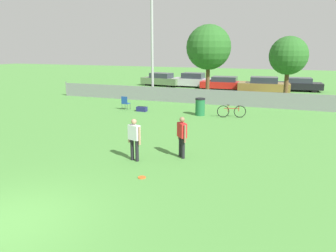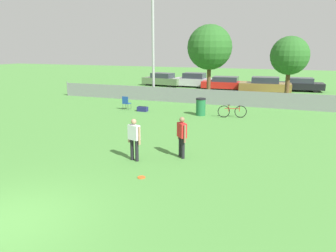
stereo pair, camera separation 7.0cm
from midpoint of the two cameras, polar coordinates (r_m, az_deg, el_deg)
The scene contains 17 objects.
ground_plane at distance 9.04m, azimuth -26.22°, elevation -14.90°, with size 120.00×120.00×0.00m, color #4C8C3D.
fence_backline at distance 24.27m, azimuth 6.22°, elevation 5.11°, with size 24.23×0.07×1.21m.
light_pole at distance 26.00m, azimuth -2.55°, elevation 16.30°, with size 0.90×0.36×9.12m.
tree_near_pole at distance 27.66m, azimuth 7.34°, elevation 13.42°, with size 3.65×3.65×5.90m.
tree_far_right at distance 26.78m, azimuth 20.50°, elevation 11.37°, with size 2.88×2.88×4.91m.
player_thrower_red at distance 12.28m, azimuth 2.59°, elevation -1.47°, with size 0.46×0.47×1.58m.
player_receiver_white at distance 12.01m, azimuth -5.76°, elevation -1.88°, with size 0.58×0.33×1.58m.
frisbee_disc at distance 10.70m, azimuth -4.46°, elevation -8.90°, with size 0.26×0.26×0.03m.
folding_chair_sideline at distance 22.12m, azimuth -7.22°, elevation 4.13°, with size 0.46×0.46×0.90m.
bicycle_sideline at distance 19.85m, azimuth 11.22°, elevation 2.52°, with size 1.65×0.62×0.77m.
trash_bin at distance 20.18m, azimuth 5.83°, elevation 3.35°, with size 0.61×0.61×1.06m.
gear_bag_sideline at distance 21.49m, azimuth -4.37°, elevation 2.97°, with size 0.67×0.37×0.32m.
parked_car_olive at distance 35.65m, azimuth -0.90°, elevation 8.09°, with size 4.50×2.27×1.39m.
parked_car_silver at distance 34.64m, azimuth 4.64°, elevation 7.93°, with size 4.20×1.80×1.48m.
parked_car_red at distance 32.63m, azimuth 10.04°, elevation 7.33°, with size 4.56×2.01×1.30m.
parked_car_tan at distance 31.35m, azimuth 16.60°, elevation 6.83°, with size 4.66×2.12×1.45m.
parked_car_dark at distance 33.76m, azimuth 22.14°, elevation 6.70°, with size 4.25×2.10×1.26m.
Camera 2 is at (6.18, -5.20, 4.10)m, focal length 35.00 mm.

